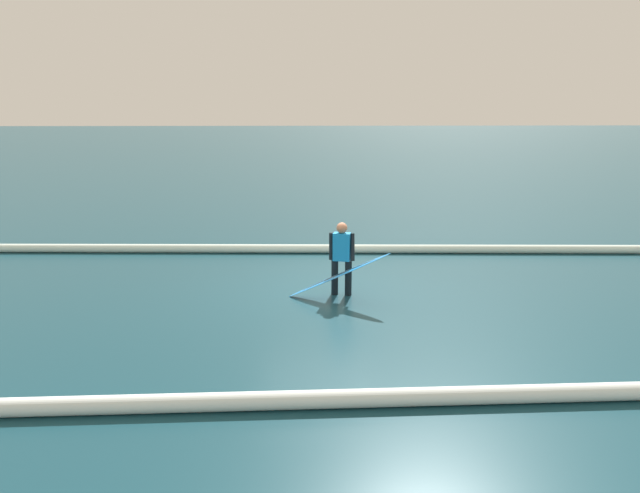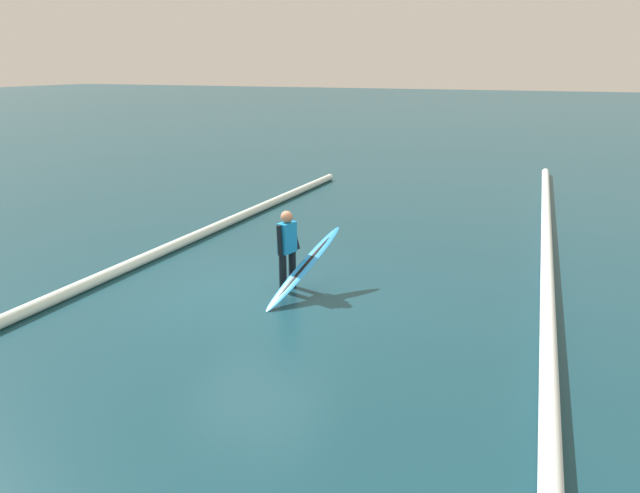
% 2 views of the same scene
% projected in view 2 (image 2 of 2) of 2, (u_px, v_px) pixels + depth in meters
% --- Properties ---
extents(ground_plane, '(182.69, 182.69, 0.00)m').
position_uv_depth(ground_plane, '(253.00, 294.00, 10.30)').
color(ground_plane, '#153F4C').
extents(surfer, '(0.51, 0.30, 1.51)m').
position_uv_depth(surfer, '(287.00, 246.00, 10.25)').
color(surfer, black).
rests_on(surfer, ground_plane).
extents(surfboard, '(2.05, 0.85, 1.07)m').
position_uv_depth(surfboard, '(304.00, 267.00, 10.13)').
color(surfboard, '#268CE5').
rests_on(surfboard, ground_plane).
extents(wave_crest_foreground, '(22.83, 1.13, 0.23)m').
position_uv_depth(wave_crest_foreground, '(89.00, 283.00, 10.50)').
color(wave_crest_foreground, white).
rests_on(wave_crest_foreground, ground_plane).
extents(wave_crest_midground, '(25.36, 0.79, 0.24)m').
position_uv_depth(wave_crest_midground, '(547.00, 291.00, 10.11)').
color(wave_crest_midground, white).
rests_on(wave_crest_midground, ground_plane).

